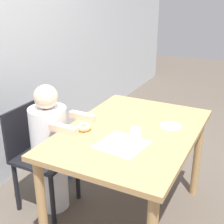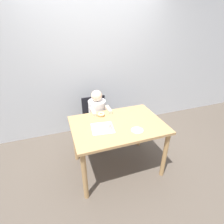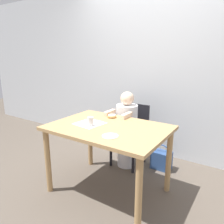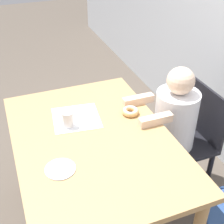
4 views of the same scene
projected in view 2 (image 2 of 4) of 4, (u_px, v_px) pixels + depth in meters
ground_plane at (117, 166)px, 2.66m from camera, size 12.00×12.00×0.00m
wall_back at (93, 66)px, 3.09m from camera, size 8.00×0.05×2.50m
dining_table at (118, 130)px, 2.36m from camera, size 1.21×0.84×0.76m
chair at (96, 120)px, 3.02m from camera, size 0.41×0.41×0.82m
child_figure at (98, 120)px, 2.89m from camera, size 0.29×0.46×1.02m
donut at (101, 114)px, 2.50m from camera, size 0.10×0.10×0.04m
napkin at (103, 128)px, 2.21m from camera, size 0.31×0.31×0.00m
handbag at (118, 128)px, 3.35m from camera, size 0.25×0.16×0.34m
cup at (109, 127)px, 2.16m from camera, size 0.07×0.07×0.10m
plate at (137, 130)px, 2.17m from camera, size 0.15×0.15×0.01m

